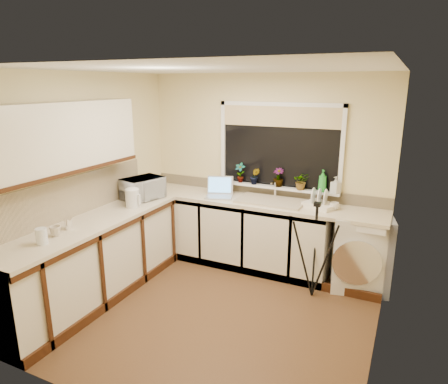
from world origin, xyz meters
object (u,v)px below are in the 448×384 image
(soap_bottle_green, at_px, (323,181))
(cup_back, at_px, (334,206))
(tripod, at_px, (314,250))
(laptop, at_px, (220,191))
(steel_jar, at_px, (69,224))
(dish_rack, at_px, (320,205))
(glass_jug, at_px, (42,236))
(plant_c, at_px, (278,177))
(plant_a, at_px, (240,173))
(cup_left, at_px, (55,231))
(washing_machine, at_px, (360,250))
(soap_bottle_clear, at_px, (336,185))
(microwave, at_px, (143,188))
(kettle, at_px, (133,198))
(plant_b, at_px, (255,176))
(plant_d, at_px, (301,181))

(soap_bottle_green, xyz_separation_m, cup_back, (0.19, -0.18, -0.24))
(tripod, bearing_deg, laptop, -176.75)
(steel_jar, bearing_deg, laptop, 64.14)
(dish_rack, height_order, glass_jug, glass_jug)
(cup_back, bearing_deg, plant_c, 165.28)
(steel_jar, relative_size, plant_a, 0.44)
(soap_bottle_green, bearing_deg, plant_c, 178.62)
(steel_jar, bearing_deg, cup_left, -80.73)
(dish_rack, xyz_separation_m, cup_left, (-2.10, -2.02, 0.02))
(washing_machine, xyz_separation_m, soap_bottle_clear, (-0.37, 0.18, 0.71))
(soap_bottle_clear, bearing_deg, microwave, -160.97)
(soap_bottle_clear, distance_m, cup_back, 0.28)
(glass_jug, xyz_separation_m, soap_bottle_clear, (2.19, 2.38, 0.18))
(tripod, bearing_deg, soap_bottle_clear, 104.10)
(steel_jar, height_order, soap_bottle_green, soap_bottle_green)
(kettle, xyz_separation_m, soap_bottle_clear, (2.15, 1.11, 0.14))
(microwave, bearing_deg, soap_bottle_green, -54.15)
(dish_rack, xyz_separation_m, plant_a, (-1.11, 0.17, 0.25))
(kettle, distance_m, plant_c, 1.82)
(washing_machine, xyz_separation_m, cup_back, (-0.33, -0.01, 0.50))
(laptop, height_order, microwave, microwave)
(tripod, height_order, plant_a, plant_a)
(soap_bottle_green, bearing_deg, plant_a, 179.60)
(tripod, relative_size, plant_a, 4.19)
(tripod, relative_size, plant_b, 5.11)
(kettle, height_order, soap_bottle_clear, soap_bottle_clear)
(laptop, bearing_deg, microwave, -165.67)
(tripod, xyz_separation_m, steel_jar, (-2.20, -1.34, 0.41))
(washing_machine, height_order, soap_bottle_clear, soap_bottle_clear)
(glass_jug, bearing_deg, kettle, 88.02)
(glass_jug, xyz_separation_m, plant_a, (0.95, 2.38, 0.21))
(plant_c, xyz_separation_m, cup_back, (0.75, -0.20, -0.23))
(kettle, relative_size, soap_bottle_green, 0.79)
(washing_machine, xyz_separation_m, steel_jar, (-2.64, -1.81, 0.51))
(washing_machine, distance_m, steel_jar, 3.24)
(kettle, height_order, plant_a, plant_a)
(glass_jug, relative_size, microwave, 0.30)
(kettle, height_order, cup_back, kettle)
(tripod, distance_m, soap_bottle_clear, 0.89)
(laptop, distance_m, plant_a, 0.37)
(laptop, relative_size, plant_d, 1.93)
(steel_jar, bearing_deg, washing_machine, 34.43)
(kettle, relative_size, glass_jug, 1.42)
(soap_bottle_clear, relative_size, cup_left, 1.87)
(microwave, distance_m, plant_d, 1.99)
(cup_back, bearing_deg, plant_d, 158.53)
(glass_jug, height_order, plant_d, plant_d)
(soap_bottle_clear, bearing_deg, cup_back, -79.83)
(microwave, relative_size, plant_d, 2.31)
(washing_machine, bearing_deg, plant_c, 158.58)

